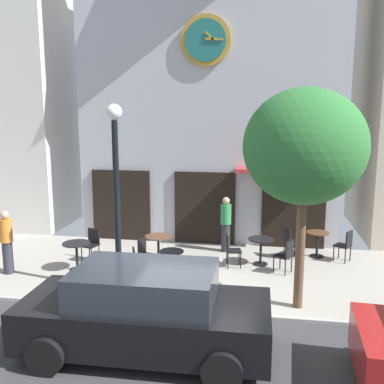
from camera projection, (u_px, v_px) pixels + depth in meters
ground_plane at (191, 321)px, 9.03m from camera, size 24.09×10.76×0.13m
clock_building at (211, 63)px, 14.61m from camera, size 8.24×4.15×11.12m
street_lamp at (117, 199)px, 10.12m from camera, size 0.36×0.36×4.35m
street_tree at (305, 147)px, 9.02m from camera, size 2.52×2.27×4.67m
cafe_table_center_left at (77, 250)px, 11.77m from camera, size 0.73×0.73×0.75m
cafe_table_near_curb at (158, 243)px, 12.51m from camera, size 0.77×0.77×0.72m
cafe_table_near_door at (172, 260)px, 11.18m from camera, size 0.61×0.61×0.73m
cafe_table_center_right at (261, 246)px, 12.19m from camera, size 0.70×0.70×0.74m
cafe_table_leftmost at (317, 240)px, 12.85m from camera, size 0.65×0.65×0.74m
cafe_chair_under_awning at (138, 263)px, 10.84m from camera, size 0.51×0.51×0.90m
cafe_chair_corner at (231, 248)px, 12.03m from camera, size 0.47×0.47×0.90m
cafe_chair_right_end at (172, 270)px, 10.38m from camera, size 0.49×0.49×0.90m
cafe_chair_curbside at (92, 242)px, 12.57m from camera, size 0.50×0.50×0.90m
cafe_chair_by_entrance at (290, 240)px, 12.75m from camera, size 0.53×0.53×0.90m
cafe_chair_near_tree at (145, 253)px, 11.63m from camera, size 0.49×0.49×0.90m
cafe_chair_outer at (345, 243)px, 12.43m from camera, size 0.55×0.55×0.90m
cafe_chair_near_lamp at (286, 254)px, 11.54m from camera, size 0.55×0.55×0.90m
pedestrian_green at (226, 224)px, 13.29m from camera, size 0.43×0.43×1.67m
pedestrian_orange at (7, 241)px, 11.49m from camera, size 0.45×0.45×1.67m
parked_car_black at (145, 311)px, 7.71m from camera, size 4.32×2.05×1.55m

